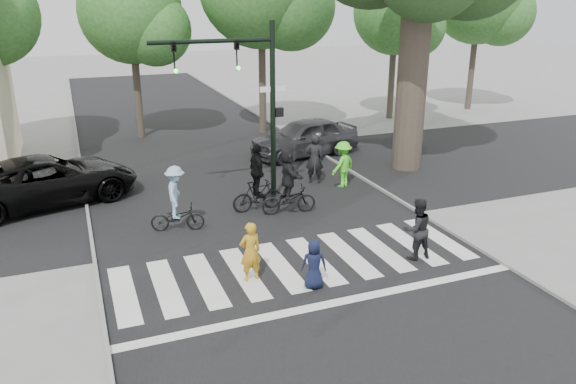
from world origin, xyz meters
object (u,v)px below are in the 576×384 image
object	(u,v)px
cyclist_right	(289,184)
car_suv	(47,180)
cyclist_left	(176,203)
cyclist_mid	(257,184)
traffic_signal	(248,87)
pedestrian_woman	(250,252)
car_grey	(305,137)
pedestrian_adult	(417,229)
pedestrian_child	(314,264)

from	to	relation	value
cyclist_right	car_suv	bearing A→B (deg)	151.93
cyclist_left	cyclist_mid	size ratio (longest dim) A/B	0.90
traffic_signal	pedestrian_woman	distance (m)	6.67
pedestrian_woman	car_grey	distance (m)	11.65
pedestrian_adult	car_suv	world-z (taller)	pedestrian_adult
cyclist_mid	car_suv	world-z (taller)	cyclist_mid
traffic_signal	pedestrian_woman	xyz separation A→B (m)	(-1.80, -5.61, -3.12)
pedestrian_woman	cyclist_left	bearing A→B (deg)	-80.22
cyclist_right	car_suv	distance (m)	8.26
traffic_signal	car_grey	size ratio (longest dim) A/B	1.23
cyclist_right	car_grey	size ratio (longest dim) A/B	0.47
cyclist_left	car_grey	distance (m)	9.33
pedestrian_adult	cyclist_mid	xyz separation A→B (m)	(-2.85, 4.93, 0.07)
cyclist_mid	car_grey	distance (m)	6.95
pedestrian_woman	cyclist_mid	distance (m)	4.80
pedestrian_woman	car_suv	world-z (taller)	car_suv
car_suv	car_grey	size ratio (longest dim) A/B	1.22
cyclist_left	car_grey	xyz separation A→B (m)	(6.85, 6.34, -0.05)
pedestrian_woman	pedestrian_adult	bearing A→B (deg)	168.04
pedestrian_child	car_suv	size ratio (longest dim) A/B	0.21
car_suv	pedestrian_child	bearing A→B (deg)	-160.97
car_grey	pedestrian_adult	bearing A→B (deg)	-15.13
pedestrian_adult	car_grey	xyz separation A→B (m)	(1.21, 10.57, -0.02)
pedestrian_woman	pedestrian_adult	size ratio (longest dim) A/B	0.91
car_suv	car_grey	bearing A→B (deg)	-93.12
pedestrian_woman	cyclist_mid	world-z (taller)	cyclist_mid
pedestrian_child	car_suv	world-z (taller)	car_suv
traffic_signal	car_suv	bearing A→B (deg)	161.62
pedestrian_adult	cyclist_left	world-z (taller)	cyclist_left
car_grey	cyclist_left	bearing A→B (deg)	-55.82
pedestrian_child	pedestrian_adult	world-z (taller)	pedestrian_adult
pedestrian_adult	cyclist_left	distance (m)	7.05
traffic_signal	pedestrian_adult	xyz separation A→B (m)	(2.74, -6.05, -3.05)
cyclist_right	car_suv	xyz separation A→B (m)	(-7.28, 3.88, -0.19)
pedestrian_adult	car_suv	xyz separation A→B (m)	(-9.27, 8.22, -0.03)
pedestrian_child	cyclist_left	distance (m)	5.31
pedestrian_woman	cyclist_mid	size ratio (longest dim) A/B	0.69
pedestrian_adult	car_suv	bearing A→B (deg)	-41.15
traffic_signal	pedestrian_adult	world-z (taller)	traffic_signal
pedestrian_child	car_grey	distance (m)	11.92
cyclist_mid	pedestrian_woman	bearing A→B (deg)	-110.48
cyclist_left	cyclist_mid	bearing A→B (deg)	14.06
cyclist_mid	cyclist_right	xyz separation A→B (m)	(0.86, -0.60, 0.08)
pedestrian_woman	pedestrian_child	bearing A→B (deg)	138.33
traffic_signal	cyclist_mid	size ratio (longest dim) A/B	2.65
traffic_signal	cyclist_mid	bearing A→B (deg)	-96.00
car_grey	pedestrian_woman	bearing A→B (deg)	-38.14
pedestrian_woman	cyclist_right	size ratio (longest dim) A/B	0.69
cyclist_left	cyclist_right	world-z (taller)	cyclist_right
pedestrian_child	pedestrian_adult	xyz separation A→B (m)	(3.22, 0.49, 0.22)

